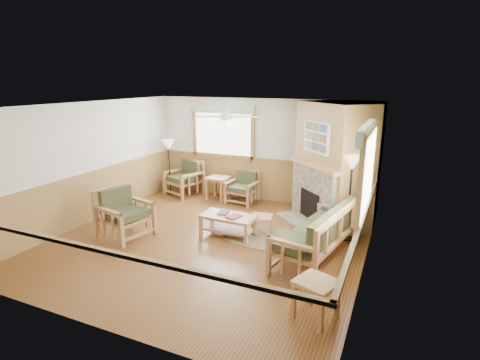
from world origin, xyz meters
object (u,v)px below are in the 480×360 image
at_px(end_table_sofa, 316,300).
at_px(floor_lamp_left, 169,167).
at_px(armchair_left, 125,213).
at_px(floor_lamp_right, 350,197).
at_px(end_table_chairs, 218,188).
at_px(coffee_table, 228,225).
at_px(sofa, 318,232).
at_px(footstool, 262,224).
at_px(armchair_back_right, 242,188).
at_px(armchair_back_left, 184,178).

xyz_separation_m(end_table_sofa, floor_lamp_left, (-5.09, 4.09, 0.50)).
xyz_separation_m(armchair_left, floor_lamp_right, (4.23, 1.70, 0.38)).
bearing_deg(end_table_chairs, end_table_sofa, -49.32).
bearing_deg(floor_lamp_left, coffee_table, -35.96).
xyz_separation_m(sofa, floor_lamp_left, (-4.71, 2.29, 0.28)).
height_order(end_table_chairs, end_table_sofa, end_table_chairs).
bearing_deg(floor_lamp_right, floor_lamp_left, 166.82).
distance_m(armchair_left, footstool, 2.85).
distance_m(coffee_table, floor_lamp_right, 2.53).
xyz_separation_m(sofa, footstool, (-1.34, 0.71, -0.32)).
bearing_deg(armchair_back_right, end_table_sofa, -50.90).
xyz_separation_m(sofa, floor_lamp_right, (0.38, 1.10, 0.39)).
bearing_deg(floor_lamp_left, footstool, -25.08).
bearing_deg(floor_lamp_right, armchair_back_right, 155.81).
height_order(armchair_left, floor_lamp_right, floor_lamp_right).
bearing_deg(floor_lamp_right, end_table_chairs, 160.16).
relative_size(footstool, floor_lamp_left, 0.27).
height_order(armchair_left, end_table_sofa, armchair_left).
xyz_separation_m(coffee_table, floor_lamp_right, (2.29, 0.84, 0.66)).
bearing_deg(floor_lamp_right, sofa, -108.91).
xyz_separation_m(armchair_back_right, footstool, (1.19, -1.69, -0.22)).
distance_m(armchair_back_right, armchair_left, 3.29).
bearing_deg(coffee_table, end_table_chairs, 123.58).
bearing_deg(armchair_back_left, sofa, -10.14).
distance_m(armchair_left, end_table_sofa, 4.40).
bearing_deg(end_table_sofa, armchair_back_left, 138.19).
xyz_separation_m(armchair_back_left, floor_lamp_left, (-0.39, -0.11, 0.30)).
distance_m(sofa, end_table_sofa, 1.85).
bearing_deg(armchair_back_right, end_table_chairs, -175.52).
distance_m(armchair_left, coffee_table, 2.14).
relative_size(armchair_back_left, end_table_sofa, 1.68).
bearing_deg(armchair_back_left, floor_lamp_left, -145.35).
xyz_separation_m(armchair_back_left, coffee_table, (2.40, -2.14, -0.25)).
distance_m(sofa, end_table_chairs, 4.03).
height_order(sofa, armchair_back_left, sofa).
relative_size(end_table_sofa, footstool, 1.35).
distance_m(armchair_back_left, armchair_back_right, 1.80).
relative_size(sofa, armchair_back_left, 2.27).
height_order(armchair_back_right, footstool, armchair_back_right).
bearing_deg(footstool, sofa, -28.04).
height_order(armchair_left, coffee_table, armchair_left).
height_order(footstool, floor_lamp_right, floor_lamp_right).
bearing_deg(sofa, armchair_left, -70.37).
bearing_deg(floor_lamp_left, sofa, -25.94).
relative_size(armchair_left, floor_lamp_right, 0.57).
xyz_separation_m(armchair_back_left, armchair_left, (0.47, -3.01, 0.02)).
xyz_separation_m(end_table_sofa, footstool, (-1.71, 2.51, -0.10)).
relative_size(armchair_back_left, floor_lamp_right, 0.54).
relative_size(coffee_table, footstool, 2.65).
bearing_deg(end_table_chairs, armchair_back_right, 0.00).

